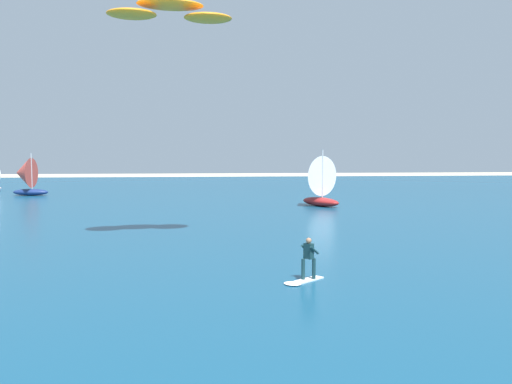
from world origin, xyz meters
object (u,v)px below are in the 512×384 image
at_px(kite, 170,11).
at_px(sailboat_mid_right, 25,176).
at_px(sailboat_trailing, 316,180).
at_px(kitesurfer, 305,266).

xyz_separation_m(kite, sailboat_mid_right, (-17.91, 31.47, -10.16)).
height_order(sailboat_trailing, sailboat_mid_right, sailboat_trailing).
height_order(kitesurfer, sailboat_mid_right, sailboat_mid_right).
bearing_deg(kite, kitesurfer, -58.03).
bearing_deg(kitesurfer, kite, 121.97).
xyz_separation_m(kite, sailboat_trailing, (11.43, 18.44, -9.98)).
height_order(kite, sailboat_trailing, kite).
relative_size(kite, sailboat_trailing, 1.36).
relative_size(kite, sailboat_mid_right, 1.48).
relative_size(kitesurfer, kite, 0.27).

